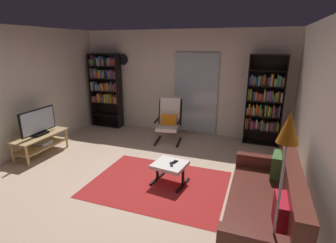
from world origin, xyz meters
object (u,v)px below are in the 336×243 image
object	(u,v)px
lounge_armchair	(169,119)
tv_remote	(171,164)
television	(38,123)
ottoman	(170,167)
bookshelf_near_sofa	(264,102)
floor_lamp_by_sofa	(285,155)
bookshelf_near_tv	(106,85)
cell_phone	(175,162)
tv_stand	(41,141)
wall_clock	(123,59)
leather_sofa	(267,207)

from	to	relation	value
lounge_armchair	tv_remote	bearing A→B (deg)	-69.25
television	ottoman	distance (m)	2.95
bookshelf_near_sofa	floor_lamp_by_sofa	bearing A→B (deg)	-87.99
bookshelf_near_tv	cell_phone	distance (m)	3.76
tv_stand	bookshelf_near_sofa	xyz separation A→B (m)	(4.31, 2.27, 0.69)
bookshelf_near_sofa	lounge_armchair	xyz separation A→B (m)	(-2.08, -0.59, -0.45)
floor_lamp_by_sofa	lounge_armchair	bearing A→B (deg)	123.36
tv_stand	television	xyz separation A→B (m)	(0.00, -0.01, 0.41)
tv_stand	ottoman	xyz separation A→B (m)	(2.92, -0.18, 0.00)
tv_stand	wall_clock	bearing A→B (deg)	74.67
tv_stand	cell_phone	xyz separation A→B (m)	(2.98, -0.12, 0.07)
bookshelf_near_tv	ottoman	xyz separation A→B (m)	(2.74, -2.43, -0.86)
tv_stand	ottoman	bearing A→B (deg)	-3.54
television	ottoman	size ratio (longest dim) A/B	1.49
bookshelf_near_sofa	lounge_armchair	bearing A→B (deg)	-164.11
ottoman	wall_clock	world-z (taller)	wall_clock
television	cell_phone	bearing A→B (deg)	-2.24
bookshelf_near_sofa	lounge_armchair	world-z (taller)	bookshelf_near_sofa
bookshelf_near_tv	bookshelf_near_sofa	xyz separation A→B (m)	(4.13, 0.03, -0.17)
ottoman	floor_lamp_by_sofa	xyz separation A→B (m)	(1.53, -1.50, 1.08)
ottoman	television	bearing A→B (deg)	176.62
floor_lamp_by_sofa	tv_remote	bearing A→B (deg)	135.73
ottoman	tv_remote	distance (m)	0.10
tv_stand	cell_phone	bearing A→B (deg)	-2.39
lounge_armchair	tv_remote	world-z (taller)	lounge_armchair
tv_stand	bookshelf_near_sofa	world-z (taller)	bookshelf_near_sofa
tv_stand	wall_clock	xyz separation A→B (m)	(0.66, 2.42, 1.55)
television	tv_remote	xyz separation A→B (m)	(2.95, -0.22, -0.33)
television	bookshelf_near_tv	bearing A→B (deg)	85.58
ottoman	tv_remote	size ratio (longest dim) A/B	4.02
tv_stand	tv_remote	distance (m)	2.97
television	ottoman	world-z (taller)	television
leather_sofa	cell_phone	bearing A→B (deg)	154.22
television	leather_sofa	size ratio (longest dim) A/B	0.44
lounge_armchair	tv_remote	distance (m)	2.05
leather_sofa	tv_remote	distance (m)	1.58
bookshelf_near_sofa	television	bearing A→B (deg)	-152.07
tv_stand	bookshelf_near_sofa	distance (m)	4.92
leather_sofa	floor_lamp_by_sofa	xyz separation A→B (m)	(0.03, -0.86, 1.07)
bookshelf_near_sofa	bookshelf_near_tv	bearing A→B (deg)	-179.60
television	cell_phone	xyz separation A→B (m)	(2.98, -0.12, -0.33)
bookshelf_near_sofa	cell_phone	distance (m)	2.81
bookshelf_near_tv	wall_clock	world-z (taller)	bookshelf_near_tv
leather_sofa	tv_stand	bearing A→B (deg)	169.50
tv_remote	cell_phone	bearing A→B (deg)	52.01
tv_stand	cell_phone	size ratio (longest dim) A/B	8.32
bookshelf_near_tv	cell_phone	world-z (taller)	bookshelf_near_tv
television	bookshelf_near_sofa	size ratio (longest dim) A/B	0.42
tv_stand	leather_sofa	distance (m)	4.49
ottoman	leather_sofa	bearing A→B (deg)	-23.05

